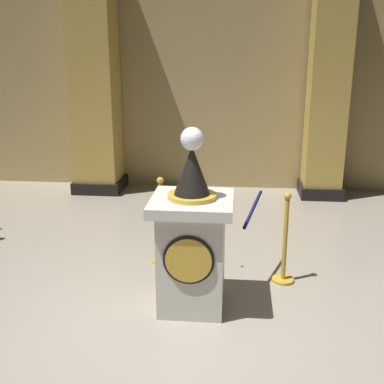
# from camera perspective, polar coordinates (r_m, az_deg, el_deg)

# --- Properties ---
(ground_plane) EXTENTS (11.40, 11.40, 0.00)m
(ground_plane) POSITION_cam_1_polar(r_m,az_deg,el_deg) (4.51, -1.93, -16.22)
(ground_plane) COLOR #9E9384
(back_wall) EXTENTS (11.40, 0.16, 4.11)m
(back_wall) POSITION_cam_1_polar(r_m,az_deg,el_deg) (8.62, 2.23, 14.08)
(back_wall) COLOR tan
(back_wall) RESTS_ON ground_plane
(pedestal_clock) EXTENTS (0.76, 0.76, 1.77)m
(pedestal_clock) POSITION_cam_1_polar(r_m,az_deg,el_deg) (4.61, -0.01, -5.76)
(pedestal_clock) COLOR beige
(pedestal_clock) RESTS_ON ground_plane
(stanchion_near) EXTENTS (0.24, 0.24, 1.01)m
(stanchion_near) POSITION_cam_1_polar(r_m,az_deg,el_deg) (5.31, 10.85, -6.88)
(stanchion_near) COLOR gold
(stanchion_near) RESTS_ON ground_plane
(stanchion_far) EXTENTS (0.24, 0.24, 1.04)m
(stanchion_far) POSITION_cam_1_polar(r_m,az_deg,el_deg) (5.69, -3.65, -4.83)
(stanchion_far) COLOR gold
(stanchion_far) RESTS_ON ground_plane
(velvet_rope) EXTENTS (0.92, 0.90, 0.22)m
(velvet_rope) POSITION_cam_1_polar(r_m,az_deg,el_deg) (5.31, 3.41, -1.59)
(velvet_rope) COLOR #141947
(column_left) EXTENTS (0.86, 0.86, 3.95)m
(column_left) POSITION_cam_1_polar(r_m,az_deg,el_deg) (8.51, -11.40, 13.10)
(column_left) COLOR black
(column_left) RESTS_ON ground_plane
(column_right) EXTENTS (0.73, 0.73, 3.95)m
(column_right) POSITION_cam_1_polar(r_m,az_deg,el_deg) (8.27, 15.82, 12.71)
(column_right) COLOR black
(column_right) RESTS_ON ground_plane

